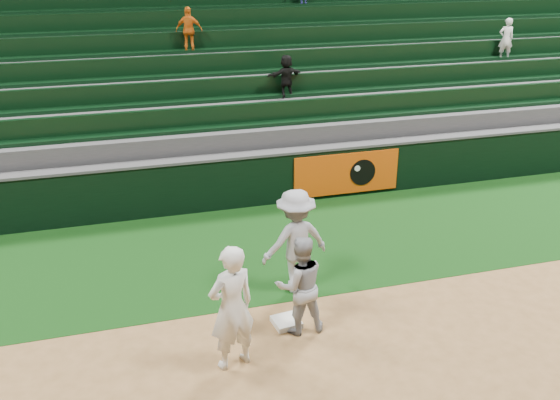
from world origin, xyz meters
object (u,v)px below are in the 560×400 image
object	(u,v)px
first_base	(286,322)
first_baseman	(232,308)
baserunner	(300,285)
base_coach	(295,241)

from	to	relation	value
first_base	first_baseman	size ratio (longest dim) A/B	0.22
first_base	baserunner	bearing A→B (deg)	-49.41
first_baseman	first_base	bearing A→B (deg)	-161.09
base_coach	first_baseman	bearing A→B (deg)	40.70
first_base	baserunner	world-z (taller)	baserunner
first_baseman	baserunner	distance (m)	1.33
first_baseman	baserunner	xyz separation A→B (m)	(1.19, 0.57, -0.15)
baserunner	first_baseman	bearing A→B (deg)	25.98
base_coach	first_base	bearing A→B (deg)	56.36
first_base	base_coach	world-z (taller)	base_coach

